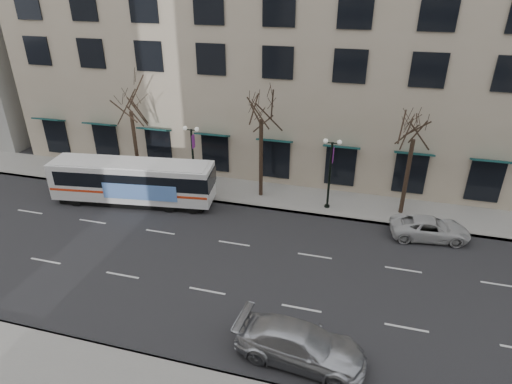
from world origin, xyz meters
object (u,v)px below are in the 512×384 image
(tree_far_mid, at_px, (261,106))
(city_bus, at_px, (134,181))
(silver_car, at_px, (300,344))
(white_pickup, at_px, (430,228))
(tree_far_left, at_px, (129,99))
(lamp_post_left, at_px, (193,156))
(tree_far_right, at_px, (416,125))
(lamp_post_right, at_px, (330,171))

(tree_far_mid, bearing_deg, city_bus, -159.35)
(silver_car, bearing_deg, white_pickup, -22.88)
(silver_car, xyz_separation_m, white_pickup, (6.17, 11.56, -0.15))
(city_bus, xyz_separation_m, white_pickup, (20.14, 0.61, -1.05))
(tree_far_left, xyz_separation_m, city_bus, (1.48, -3.21, -4.99))
(lamp_post_left, bearing_deg, city_bus, -143.50)
(tree_far_left, xyz_separation_m, lamp_post_left, (5.01, -0.60, -3.75))
(tree_far_mid, height_order, white_pickup, tree_far_mid)
(tree_far_right, distance_m, silver_car, 15.90)
(tree_far_left, bearing_deg, white_pickup, -6.86)
(silver_car, bearing_deg, lamp_post_left, 42.78)
(tree_far_right, height_order, city_bus, tree_far_right)
(city_bus, distance_m, silver_car, 17.78)
(tree_far_mid, height_order, city_bus, tree_far_mid)
(tree_far_left, bearing_deg, tree_far_mid, 0.00)
(lamp_post_right, height_order, city_bus, lamp_post_right)
(tree_far_mid, distance_m, silver_car, 16.35)
(white_pickup, bearing_deg, tree_far_mid, 69.98)
(tree_far_right, bearing_deg, tree_far_mid, 180.00)
(tree_far_right, bearing_deg, white_pickup, -58.10)
(lamp_post_left, xyz_separation_m, lamp_post_right, (10.00, 0.00, 0.00))
(tree_far_left, xyz_separation_m, tree_far_mid, (10.00, 0.00, 0.21))
(city_bus, bearing_deg, tree_far_left, 107.12)
(lamp_post_right, xyz_separation_m, silver_car, (0.44, -13.56, -2.13))
(tree_far_left, xyz_separation_m, white_pickup, (21.62, -2.60, -6.03))
(tree_far_left, relative_size, lamp_post_right, 1.60)
(tree_far_left, height_order, lamp_post_left, tree_far_left)
(tree_far_mid, relative_size, tree_far_right, 1.06)
(tree_far_mid, bearing_deg, lamp_post_left, -173.15)
(tree_far_left, bearing_deg, city_bus, -65.22)
(lamp_post_left, xyz_separation_m, white_pickup, (16.61, -2.00, -2.28))
(tree_far_right, relative_size, lamp_post_right, 1.55)
(tree_far_left, bearing_deg, lamp_post_right, -2.29)
(tree_far_mid, distance_m, white_pickup, 13.44)
(tree_far_mid, xyz_separation_m, lamp_post_left, (-4.99, -0.60, -3.96))
(lamp_post_right, relative_size, silver_car, 0.93)
(tree_far_mid, height_order, lamp_post_left, tree_far_mid)
(lamp_post_left, height_order, white_pickup, lamp_post_left)
(tree_far_mid, distance_m, city_bus, 10.48)
(tree_far_right, bearing_deg, silver_car, -107.80)
(tree_far_mid, relative_size, city_bus, 0.73)
(tree_far_left, height_order, silver_car, tree_far_left)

